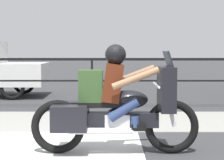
% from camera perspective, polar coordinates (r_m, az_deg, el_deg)
% --- Properties ---
extents(sidewalk_band, '(44.00, 2.40, 0.01)m').
position_cam_1_polar(sidewalk_band, '(8.82, -3.18, -5.31)').
color(sidewalk_band, '#99968E').
rests_on(sidewalk_band, ground).
extents(fence_railing, '(36.00, 0.05, 1.22)m').
position_cam_1_polar(fence_railing, '(10.54, -2.65, 1.47)').
color(fence_railing, black).
rests_on(fence_railing, ground).
extents(motorcycle, '(2.32, 0.76, 1.51)m').
position_cam_1_polar(motorcycle, '(6.02, 0.39, -3.20)').
color(motorcycle, black).
rests_on(motorcycle, ground).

